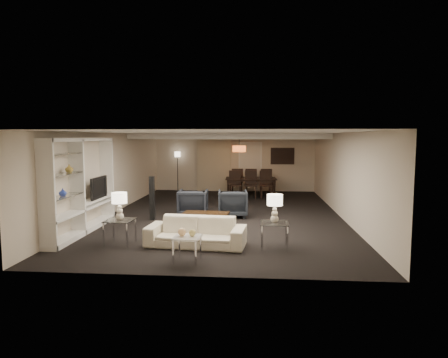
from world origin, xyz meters
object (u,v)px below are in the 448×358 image
television (95,188)px  dining_table (251,187)px  chair_nr (266,185)px  chair_fr (265,181)px  floor_lamp (178,171)px  vase_blue (63,192)px  armchair_right (233,203)px  table_lamp_left (120,206)px  marble_table (187,249)px  chair_fm (251,181)px  sofa (196,232)px  coffee_table (206,221)px  chair_nl (235,184)px  armchair_left (193,203)px  side_table_right (274,235)px  chair_nm (251,185)px  table_lamp_right (275,209)px  floor_speaker (152,198)px  side_table_left (120,232)px  chair_fl (237,181)px  pendant_light (239,149)px  vase_amber (69,168)px

television → dining_table: size_ratio=0.49×
chair_nr → chair_fr: bearing=84.2°
floor_lamp → television: bearing=-96.5°
vase_blue → dining_table: bearing=61.9°
armchair_right → table_lamp_left: 4.05m
marble_table → chair_fm: 9.45m
sofa → floor_lamp: size_ratio=1.23×
coffee_table → chair_nl: chair_nl is taller
chair_fm → armchair_left: bearing=73.0°
side_table_right → table_lamp_left: size_ratio=0.97×
table_lamp_left → chair_nm: 7.52m
armchair_left → side_table_right: size_ratio=1.49×
marble_table → television: television is taller
armchair_right → table_lamp_right: 3.51m
chair_fm → floor_lamp: 3.30m
floor_speaker → chair_nl: (2.15, 4.36, -0.10)m
side_table_left → vase_blue: vase_blue is taller
table_lamp_left → table_lamp_right: size_ratio=1.00×
coffee_table → floor_speaker: (-1.67, 1.03, 0.42)m
coffee_table → chair_fm: chair_fm is taller
coffee_table → chair_fr: (1.68, 6.69, 0.32)m
chair_nr → table_lamp_left: bearing=-121.6°
vase_blue → chair_fm: bearing=63.8°
dining_table → chair_nl: bearing=-135.1°
chair_nm → floor_lamp: floor_lamp is taller
chair_fm → armchair_right: bearing=86.1°
vase_blue → chair_nr: 8.41m
table_lamp_left → chair_fl: bearing=75.3°
pendant_light → marble_table: size_ratio=1.06×
marble_table → vase_blue: size_ratio=2.78×
chair_fl → chair_fm: 0.60m
vase_blue → floor_speaker: bearing=63.1°
vase_amber → marble_table: bearing=-26.1°
armchair_right → side_table_left: size_ratio=1.49×
side_table_right → chair_fr: (-0.02, 8.29, 0.26)m
pendant_light → vase_amber: size_ratio=2.81×
television → chair_fl: 7.42m
sofa → armchair_left: armchair_left is taller
floor_speaker → chair_fr: 6.58m
chair_nl → table_lamp_left: bearing=-114.3°
chair_nl → chair_fr: bearing=40.3°
vase_amber → dining_table: vase_amber is taller
vase_blue → chair_nr: size_ratio=0.17×
table_lamp_right → marble_table: bearing=-147.1°
floor_lamp → vase_amber: bearing=-95.6°
pendant_light → sofa: bearing=-95.0°
chair_fl → chair_nl: bearing=83.0°
table_lamp_left → side_table_right: bearing=0.0°
side_table_left → chair_fr: size_ratio=0.55×
chair_fl → chair_nm: bearing=107.8°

